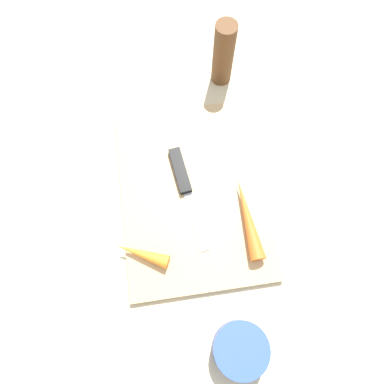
% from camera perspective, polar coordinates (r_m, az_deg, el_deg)
% --- Properties ---
extents(ground_plane, '(1.40, 1.40, 0.00)m').
position_cam_1_polar(ground_plane, '(0.66, 0.00, -0.35)').
color(ground_plane, '#C6B793').
extents(cutting_board, '(0.36, 0.26, 0.01)m').
position_cam_1_polar(cutting_board, '(0.65, 0.00, -0.18)').
color(cutting_board, tan).
rests_on(cutting_board, ground_plane).
extents(knife, '(0.20, 0.05, 0.01)m').
position_cam_1_polar(knife, '(0.65, -1.64, 2.44)').
color(knife, '#B7B7BC').
rests_on(knife, cutting_board).
extents(carrot_long, '(0.15, 0.03, 0.03)m').
position_cam_1_polar(carrot_long, '(0.62, 9.01, -4.20)').
color(carrot_long, orange).
rests_on(carrot_long, cutting_board).
extents(carrot_short, '(0.06, 0.09, 0.02)m').
position_cam_1_polar(carrot_short, '(0.61, -8.11, -9.91)').
color(carrot_short, orange).
rests_on(carrot_short, cutting_board).
extents(small_bowl, '(0.09, 0.09, 0.05)m').
position_cam_1_polar(small_bowl, '(0.60, 7.81, -23.91)').
color(small_bowl, '#3351B2').
rests_on(small_bowl, ground_plane).
extents(pepper_grinder, '(0.04, 0.04, 0.14)m').
position_cam_1_polar(pepper_grinder, '(0.73, 5.11, 21.35)').
color(pepper_grinder, brown).
rests_on(pepper_grinder, ground_plane).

